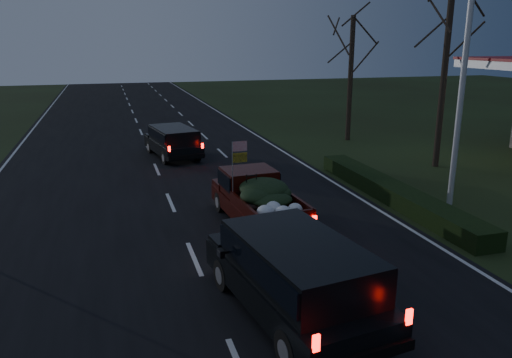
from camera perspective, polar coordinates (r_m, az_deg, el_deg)
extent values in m
plane|color=black|center=(13.57, -7.07, -9.07)|extent=(120.00, 120.00, 0.00)
cube|color=black|center=(13.56, -7.07, -9.03)|extent=(14.00, 120.00, 0.02)
cube|color=black|center=(18.80, 15.35, -1.49)|extent=(1.00, 10.00, 0.60)
cylinder|color=silver|center=(18.25, 22.60, 10.84)|extent=(0.20, 0.20, 9.00)
cylinder|color=black|center=(24.04, 20.72, 11.27)|extent=(0.28, 0.28, 8.50)
cylinder|color=black|center=(29.51, 10.73, 11.12)|extent=(0.28, 0.28, 7.00)
cube|color=#390C07|center=(15.80, 0.12, -3.27)|extent=(2.04, 4.53, 0.49)
cube|color=#390C07|center=(16.32, -0.85, -0.22)|extent=(1.72, 1.52, 0.80)
cube|color=black|center=(16.29, -0.85, 0.08)|extent=(1.80, 1.43, 0.49)
cube|color=#390C07|center=(14.70, 1.67, -3.64)|extent=(1.79, 2.57, 0.05)
ellipsoid|color=black|center=(14.98, 1.22, -1.67)|extent=(1.51, 1.68, 0.53)
cylinder|color=gray|center=(15.18, -2.70, 0.99)|extent=(0.03, 0.03, 1.77)
cube|color=red|center=(15.09, -1.87, 3.77)|extent=(0.46, 0.05, 0.30)
cube|color=gold|center=(15.16, -1.85, 2.46)|extent=(0.46, 0.05, 0.30)
cube|color=black|center=(25.29, -9.50, 3.73)|extent=(2.47, 4.51, 0.53)
cube|color=black|center=(24.97, -9.41, 5.00)|extent=(2.17, 3.35, 0.71)
cube|color=black|center=(24.96, -9.42, 5.16)|extent=(2.25, 3.28, 0.43)
cube|color=black|center=(10.74, 4.12, -12.12)|extent=(2.75, 5.20, 0.62)
cube|color=black|center=(10.23, 4.90, -9.22)|extent=(2.44, 3.86, 0.83)
cube|color=black|center=(10.20, 4.91, -8.80)|extent=(2.52, 3.77, 0.50)
cube|color=black|center=(10.84, -4.03, -8.45)|extent=(0.13, 0.24, 0.17)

